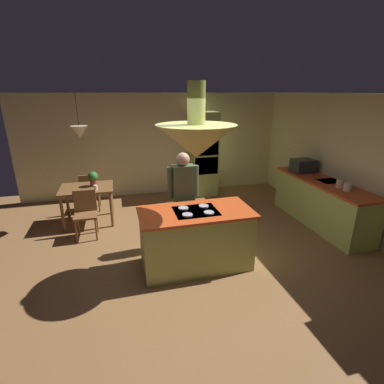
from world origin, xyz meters
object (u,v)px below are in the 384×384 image
(chair_facing_island, at_px, (86,211))
(canister_flour, at_px, (348,187))
(kitchen_island, at_px, (196,238))
(cup_on_table, at_px, (96,187))
(chair_by_back_wall, at_px, (90,190))
(potted_plant_on_table, at_px, (93,178))
(dining_table, at_px, (87,192))
(microwave_on_counter, at_px, (303,166))
(oven_tower, at_px, (203,154))
(person_at_island, at_px, (183,194))
(canister_sugar, at_px, (340,184))

(chair_facing_island, xyz_separation_m, canister_flour, (4.54, -1.27, 0.48))
(kitchen_island, relative_size, cup_on_table, 18.70)
(chair_facing_island, relative_size, chair_by_back_wall, 1.00)
(chair_facing_island, distance_m, potted_plant_on_table, 0.81)
(dining_table, distance_m, potted_plant_on_table, 0.32)
(potted_plant_on_table, bearing_deg, kitchen_island, -54.14)
(kitchen_island, distance_m, microwave_on_counter, 3.27)
(dining_table, relative_size, chair_facing_island, 1.18)
(chair_facing_island, bearing_deg, chair_by_back_wall, 90.00)
(chair_by_back_wall, bearing_deg, dining_table, 90.00)
(dining_table, relative_size, canister_flour, 7.30)
(dining_table, xyz_separation_m, chair_facing_island, (0.00, -0.62, -0.15))
(oven_tower, xyz_separation_m, canister_flour, (1.74, -3.04, -0.07))
(potted_plant_on_table, xyz_separation_m, microwave_on_counter, (4.40, -0.64, 0.13))
(dining_table, bearing_deg, person_at_island, -39.97)
(oven_tower, distance_m, cup_on_table, 2.95)
(chair_facing_island, relative_size, canister_flour, 6.19)
(dining_table, height_order, chair_facing_island, chair_facing_island)
(person_at_island, bearing_deg, chair_facing_island, 155.03)
(canister_flour, xyz_separation_m, canister_sugar, (0.00, 0.18, 0.00))
(person_at_island, relative_size, chair_by_back_wall, 1.90)
(person_at_island, distance_m, potted_plant_on_table, 2.11)
(cup_on_table, distance_m, canister_flour, 4.67)
(person_at_island, height_order, canister_sugar, person_at_island)
(chair_by_back_wall, relative_size, potted_plant_on_table, 2.90)
(kitchen_island, distance_m, potted_plant_on_table, 2.70)
(oven_tower, relative_size, canister_sugar, 14.09)
(dining_table, height_order, cup_on_table, cup_on_table)
(person_at_island, bearing_deg, canister_flour, -9.78)
(chair_by_back_wall, height_order, potted_plant_on_table, potted_plant_on_table)
(kitchen_island, relative_size, canister_flour, 11.97)
(person_at_island, height_order, potted_plant_on_table, person_at_island)
(canister_sugar, bearing_deg, potted_plant_on_table, 158.06)
(potted_plant_on_table, distance_m, microwave_on_counter, 4.45)
(kitchen_island, bearing_deg, potted_plant_on_table, 125.86)
(microwave_on_counter, bearing_deg, canister_sugar, -90.00)
(kitchen_island, bearing_deg, dining_table, 128.99)
(dining_table, xyz_separation_m, microwave_on_counter, (4.54, -0.58, 0.41))
(kitchen_island, xyz_separation_m, potted_plant_on_table, (-1.56, 2.16, 0.47))
(dining_table, bearing_deg, canister_flour, -22.67)
(cup_on_table, distance_m, microwave_on_counter, 4.37)
(kitchen_island, height_order, potted_plant_on_table, potted_plant_on_table)
(canister_flour, distance_m, canister_sugar, 0.18)
(microwave_on_counter, bearing_deg, canister_flour, -90.00)
(oven_tower, bearing_deg, person_at_island, -113.88)
(kitchen_island, distance_m, chair_by_back_wall, 3.21)
(chair_facing_island, xyz_separation_m, potted_plant_on_table, (0.14, 0.68, 0.42))
(oven_tower, distance_m, microwave_on_counter, 2.45)
(dining_table, bearing_deg, canister_sugar, -20.71)
(chair_facing_island, xyz_separation_m, cup_on_table, (0.19, 0.42, 0.30))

